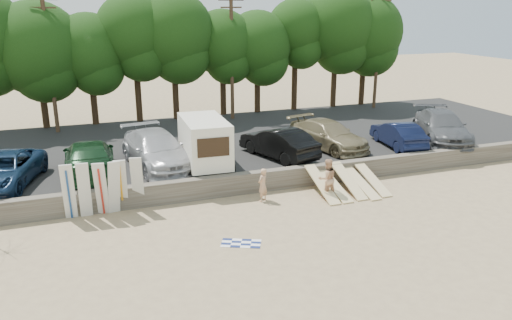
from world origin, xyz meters
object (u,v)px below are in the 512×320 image
object	(u,v)px
car_2	(157,150)
car_4	(328,135)
car_6	(441,127)
beachgoer_a	(263,185)
car_1	(89,158)
beachgoer_b	(327,178)
car_3	(279,143)
car_0	(3,170)
cooler	(325,188)
car_5	(398,134)
box_trailer	(204,141)

from	to	relation	value
car_2	car_4	world-z (taller)	car_2
car_6	beachgoer_a	world-z (taller)	car_6
car_1	beachgoer_b	bearing A→B (deg)	154.79
car_1	car_3	size ratio (longest dim) A/B	1.18
car_1	car_3	bearing A→B (deg)	178.62
car_0	cooler	xyz separation A→B (m)	(14.37, -4.03, -1.29)
car_3	car_0	bearing A→B (deg)	-18.58
car_0	car_4	bearing A→B (deg)	17.36
car_0	cooler	size ratio (longest dim) A/B	14.25
car_5	beachgoer_a	bearing A→B (deg)	28.18
car_4	car_6	size ratio (longest dim) A/B	0.89
car_0	car_5	bearing A→B (deg)	14.18
car_4	beachgoer_b	size ratio (longest dim) A/B	2.90
car_1	beachgoer_b	size ratio (longest dim) A/B	3.12
car_5	car_6	world-z (taller)	car_6
car_1	cooler	size ratio (longest dim) A/B	15.44
beachgoer_b	cooler	bearing A→B (deg)	-115.48
car_2	car_5	distance (m)	13.91
car_3	beachgoer_b	size ratio (longest dim) A/B	2.64
car_2	cooler	size ratio (longest dim) A/B	16.13
car_4	cooler	distance (m)	5.42
car_6	beachgoer_a	xyz separation A→B (m)	(-13.08, -3.88, -0.80)
box_trailer	car_2	world-z (taller)	box_trailer
car_3	beachgoer_a	bearing A→B (deg)	40.70
beachgoer_a	beachgoer_b	size ratio (longest dim) A/B	0.84
car_1	car_6	xyz separation A→B (m)	(20.40, -0.58, 0.04)
car_1	car_4	xyz separation A→B (m)	(13.12, 0.26, -0.06)
car_6	box_trailer	bearing A→B (deg)	-154.60
car_2	beachgoer_a	size ratio (longest dim) A/B	3.90
cooler	car_3	bearing A→B (deg)	87.17
car_4	beachgoer_b	xyz separation A→B (m)	(-2.83, -5.32, -0.55)
beachgoer_a	beachgoer_b	world-z (taller)	beachgoer_b
car_6	beachgoer_a	size ratio (longest dim) A/B	3.90
car_5	cooler	world-z (taller)	car_5
car_3	car_4	distance (m)	3.43
box_trailer	car_1	xyz separation A→B (m)	(-5.51, 0.96, -0.59)
car_0	car_3	size ratio (longest dim) A/B	1.09
cooler	car_5	bearing A→B (deg)	13.78
beachgoer_a	cooler	bearing A→B (deg)	146.83
box_trailer	car_0	bearing A→B (deg)	178.39
car_1	car_3	world-z (taller)	car_1
car_5	car_6	size ratio (longest dim) A/B	0.73
box_trailer	beachgoer_b	size ratio (longest dim) A/B	2.20
car_5	beachgoer_a	world-z (taller)	car_5
car_3	car_5	bearing A→B (deg)	158.95
car_3	cooler	xyz separation A→B (m)	(0.85, -3.96, -1.36)
car_0	cooler	bearing A→B (deg)	-0.30
car_1	beachgoer_a	distance (m)	8.60
car_4	car_6	xyz separation A→B (m)	(7.28, -0.84, 0.10)
car_1	cooler	bearing A→B (deg)	158.65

